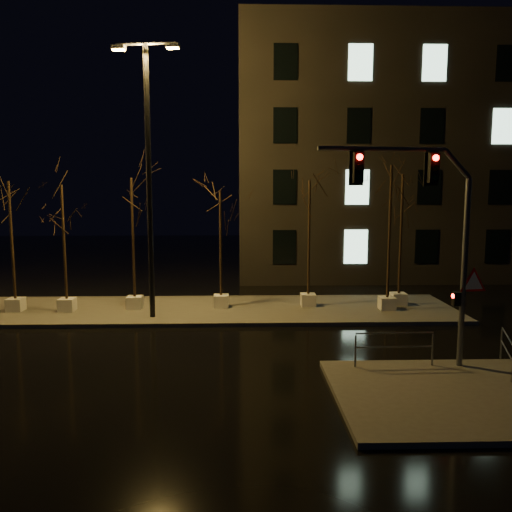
{
  "coord_description": "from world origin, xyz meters",
  "views": [
    {
      "loc": [
        1.66,
        -15.53,
        5.24
      ],
      "look_at": [
        2.18,
        3.41,
        2.8
      ],
      "focal_mm": 35.0,
      "sensor_mm": 36.0,
      "label": 1
    }
  ],
  "objects": [
    {
      "name": "ground",
      "position": [
        0.0,
        0.0,
        0.0
      ],
      "size": [
        90.0,
        90.0,
        0.0
      ],
      "primitive_type": "plane",
      "color": "black",
      "rests_on": "ground"
    },
    {
      "name": "median",
      "position": [
        0.0,
        6.0,
        0.07
      ],
      "size": [
        22.0,
        5.0,
        0.15
      ],
      "primitive_type": "cube",
      "color": "#494641",
      "rests_on": "ground"
    },
    {
      "name": "sidewalk_corner",
      "position": [
        7.5,
        -3.5,
        0.07
      ],
      "size": [
        7.0,
        5.0,
        0.15
      ],
      "primitive_type": "cube",
      "color": "#494641",
      "rests_on": "ground"
    },
    {
      "name": "building",
      "position": [
        14.0,
        18.0,
        7.5
      ],
      "size": [
        25.0,
        12.0,
        15.0
      ],
      "primitive_type": "cube",
      "color": "black",
      "rests_on": "ground"
    },
    {
      "name": "tree_0",
      "position": [
        -8.12,
        5.77,
        4.47
      ],
      "size": [
        1.8,
        1.8,
        5.69
      ],
      "color": "silver",
      "rests_on": "median"
    },
    {
      "name": "tree_1",
      "position": [
        -5.89,
        5.66,
        4.35
      ],
      "size": [
        1.8,
        1.8,
        5.54
      ],
      "color": "silver",
      "rests_on": "median"
    },
    {
      "name": "tree_2",
      "position": [
        -3.07,
        6.04,
        4.57
      ],
      "size": [
        1.8,
        1.8,
        5.83
      ],
      "color": "silver",
      "rests_on": "median"
    },
    {
      "name": "tree_3",
      "position": [
        0.71,
        6.22,
        4.15
      ],
      "size": [
        1.8,
        1.8,
        5.27
      ],
      "color": "silver",
      "rests_on": "median"
    },
    {
      "name": "tree_4",
      "position": [
        4.61,
        6.36,
        4.51
      ],
      "size": [
        1.8,
        1.8,
        5.74
      ],
      "color": "silver",
      "rests_on": "median"
    },
    {
      "name": "tree_5",
      "position": [
        7.96,
        5.57,
        4.99
      ],
      "size": [
        1.8,
        1.8,
        6.38
      ],
      "color": "silver",
      "rests_on": "median"
    },
    {
      "name": "tree_6",
      "position": [
        8.73,
        6.43,
        4.73
      ],
      "size": [
        1.8,
        1.8,
        6.04
      ],
      "color": "silver",
      "rests_on": "median"
    },
    {
      "name": "traffic_signal_mast",
      "position": [
        7.04,
        -1.64,
        4.29
      ],
      "size": [
        5.14,
        0.72,
        6.31
      ],
      "rotation": [
        0.0,
        0.0,
        0.13
      ],
      "color": "#515358",
      "rests_on": "sidewalk_corner"
    },
    {
      "name": "streetlight_main",
      "position": [
        -2.04,
        4.56,
        6.38
      ],
      "size": [
        2.7,
        0.67,
        10.79
      ],
      "rotation": [
        0.0,
        0.0,
        -0.14
      ],
      "color": "black",
      "rests_on": "median"
    },
    {
      "name": "guard_rail_a",
      "position": [
        6.1,
        -1.5,
        0.81
      ],
      "size": [
        2.36,
        0.12,
        1.02
      ],
      "rotation": [
        0.0,
        0.0,
        0.03
      ],
      "color": "#515358",
      "rests_on": "sidewalk_corner"
    },
    {
      "name": "guard_rail_b",
      "position": [
        9.25,
        -1.89,
        0.79
      ],
      "size": [
        0.74,
        1.97,
        0.99
      ],
      "rotation": [
        0.0,
        0.0,
        1.22
      ],
      "color": "#515358",
      "rests_on": "sidewalk_corner"
    }
  ]
}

